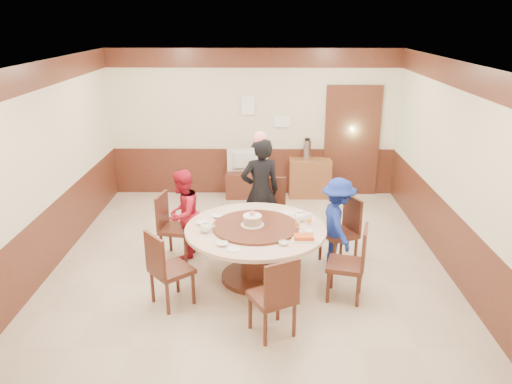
{
  "coord_description": "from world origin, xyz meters",
  "views": [
    {
      "loc": [
        0.18,
        -6.47,
        3.36
      ],
      "look_at": [
        0.09,
        -0.1,
        1.1
      ],
      "focal_mm": 35.0,
      "sensor_mm": 36.0,
      "label": 1
    }
  ],
  "objects_px": {
    "banquet_table": "(256,243)",
    "person_blue": "(338,223)",
    "thermos": "(307,150)",
    "person_red": "(183,214)",
    "shrimp_platter": "(304,238)",
    "television": "(248,161)",
    "side_cabinet": "(310,178)",
    "person_standing": "(260,192)",
    "tv_stand": "(248,184)",
    "birthday_cake": "(252,220)"
  },
  "relations": [
    {
      "from": "person_blue",
      "to": "shrimp_platter",
      "type": "height_order",
      "value": "person_blue"
    },
    {
      "from": "banquet_table",
      "to": "birthday_cake",
      "type": "bearing_deg",
      "value": 167.06
    },
    {
      "from": "person_red",
      "to": "thermos",
      "type": "relative_size",
      "value": 3.47
    },
    {
      "from": "person_standing",
      "to": "thermos",
      "type": "distance_m",
      "value": 2.31
    },
    {
      "from": "person_standing",
      "to": "person_blue",
      "type": "height_order",
      "value": "person_standing"
    },
    {
      "from": "shrimp_platter",
      "to": "person_blue",
      "type": "bearing_deg",
      "value": 55.63
    },
    {
      "from": "birthday_cake",
      "to": "side_cabinet",
      "type": "relative_size",
      "value": 0.38
    },
    {
      "from": "birthday_cake",
      "to": "thermos",
      "type": "relative_size",
      "value": 0.8
    },
    {
      "from": "person_blue",
      "to": "birthday_cake",
      "type": "height_order",
      "value": "person_blue"
    },
    {
      "from": "thermos",
      "to": "tv_stand",
      "type": "bearing_deg",
      "value": -178.48
    },
    {
      "from": "person_red",
      "to": "television",
      "type": "relative_size",
      "value": 1.66
    },
    {
      "from": "tv_stand",
      "to": "person_red",
      "type": "bearing_deg",
      "value": -108.64
    },
    {
      "from": "banquet_table",
      "to": "thermos",
      "type": "relative_size",
      "value": 4.85
    },
    {
      "from": "person_standing",
      "to": "television",
      "type": "distance_m",
      "value": 2.12
    },
    {
      "from": "person_standing",
      "to": "television",
      "type": "bearing_deg",
      "value": -100.59
    },
    {
      "from": "side_cabinet",
      "to": "television",
      "type": "bearing_deg",
      "value": -178.57
    },
    {
      "from": "side_cabinet",
      "to": "person_standing",
      "type": "bearing_deg",
      "value": -114.1
    },
    {
      "from": "tv_stand",
      "to": "side_cabinet",
      "type": "distance_m",
      "value": 1.21
    },
    {
      "from": "person_standing",
      "to": "person_red",
      "type": "distance_m",
      "value": 1.23
    },
    {
      "from": "person_standing",
      "to": "person_red",
      "type": "xyz_separation_m",
      "value": [
        -1.12,
        -0.47,
        -0.18
      ]
    },
    {
      "from": "person_blue",
      "to": "television",
      "type": "height_order",
      "value": "person_blue"
    },
    {
      "from": "tv_stand",
      "to": "thermos",
      "type": "height_order",
      "value": "thermos"
    },
    {
      "from": "shrimp_platter",
      "to": "banquet_table",
      "type": "bearing_deg",
      "value": 147.88
    },
    {
      "from": "person_standing",
      "to": "side_cabinet",
      "type": "bearing_deg",
      "value": -131.49
    },
    {
      "from": "shrimp_platter",
      "to": "television",
      "type": "relative_size",
      "value": 0.38
    },
    {
      "from": "shrimp_platter",
      "to": "television",
      "type": "height_order",
      "value": "television"
    },
    {
      "from": "tv_stand",
      "to": "television",
      "type": "relative_size",
      "value": 1.07
    },
    {
      "from": "banquet_table",
      "to": "thermos",
      "type": "distance_m",
      "value": 3.43
    },
    {
      "from": "person_red",
      "to": "television",
      "type": "bearing_deg",
      "value": 179.43
    },
    {
      "from": "banquet_table",
      "to": "person_blue",
      "type": "relative_size",
      "value": 1.43
    },
    {
      "from": "birthday_cake",
      "to": "side_cabinet",
      "type": "height_order",
      "value": "birthday_cake"
    },
    {
      "from": "person_standing",
      "to": "person_blue",
      "type": "relative_size",
      "value": 1.3
    },
    {
      "from": "person_red",
      "to": "birthday_cake",
      "type": "distance_m",
      "value": 1.23
    },
    {
      "from": "banquet_table",
      "to": "shrimp_platter",
      "type": "relative_size",
      "value": 6.14
    },
    {
      "from": "person_blue",
      "to": "television",
      "type": "relative_size",
      "value": 1.63
    },
    {
      "from": "shrimp_platter",
      "to": "thermos",
      "type": "height_order",
      "value": "thermos"
    },
    {
      "from": "person_red",
      "to": "birthday_cake",
      "type": "bearing_deg",
      "value": 74.92
    },
    {
      "from": "banquet_table",
      "to": "side_cabinet",
      "type": "distance_m",
      "value": 3.43
    },
    {
      "from": "banquet_table",
      "to": "person_red",
      "type": "relative_size",
      "value": 1.4
    },
    {
      "from": "person_standing",
      "to": "tv_stand",
      "type": "relative_size",
      "value": 1.98
    },
    {
      "from": "birthday_cake",
      "to": "television",
      "type": "distance_m",
      "value": 3.24
    },
    {
      "from": "shrimp_platter",
      "to": "television",
      "type": "xyz_separation_m",
      "value": [
        -0.79,
        3.62,
        -0.05
      ]
    },
    {
      "from": "person_blue",
      "to": "thermos",
      "type": "xyz_separation_m",
      "value": [
        -0.19,
        2.87,
        0.29
      ]
    },
    {
      "from": "person_standing",
      "to": "birthday_cake",
      "type": "relative_size",
      "value": 5.55
    },
    {
      "from": "person_standing",
      "to": "shrimp_platter",
      "type": "distance_m",
      "value": 1.62
    },
    {
      "from": "banquet_table",
      "to": "television",
      "type": "distance_m",
      "value": 3.26
    },
    {
      "from": "person_red",
      "to": "thermos",
      "type": "bearing_deg",
      "value": 160.53
    },
    {
      "from": "banquet_table",
      "to": "person_standing",
      "type": "relative_size",
      "value": 1.1
    },
    {
      "from": "thermos",
      "to": "person_red",
      "type": "bearing_deg",
      "value": -127.55
    },
    {
      "from": "birthday_cake",
      "to": "shrimp_platter",
      "type": "distance_m",
      "value": 0.75
    }
  ]
}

